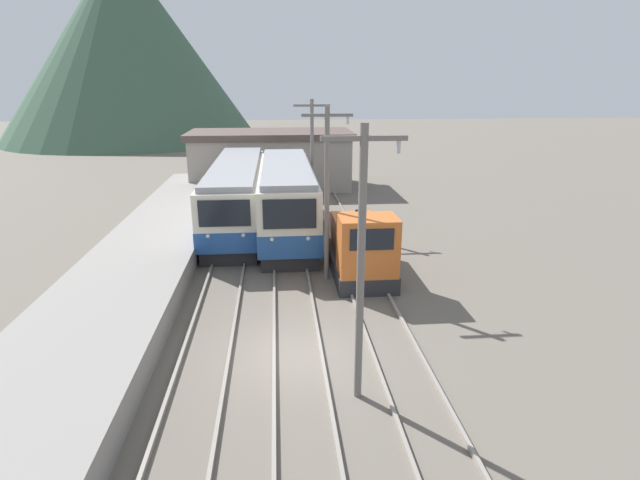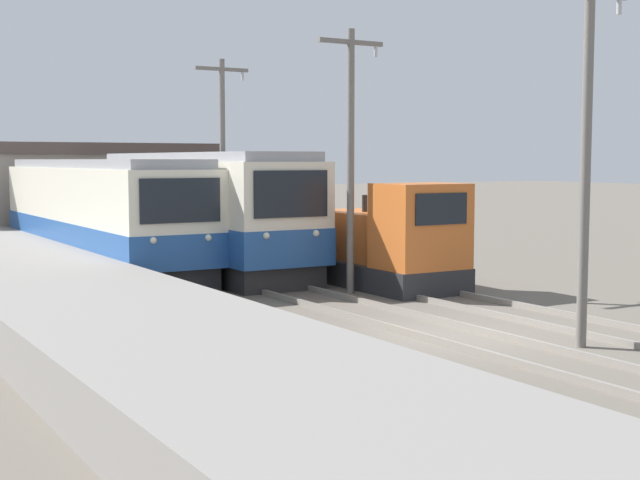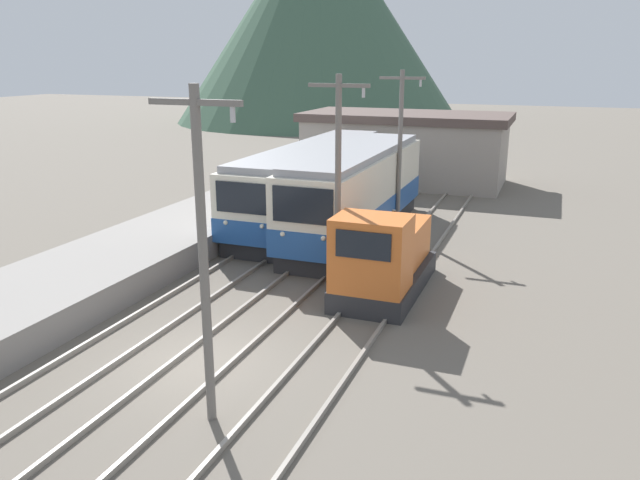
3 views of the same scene
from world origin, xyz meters
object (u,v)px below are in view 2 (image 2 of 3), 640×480
object	(u,v)px
commuter_train_center	(200,216)
shunting_locomotive	(387,245)
catenary_mast_near	(586,147)
catenary_mast_mid	(351,151)
commuter_train_left	(100,218)
catenary_mast_far	(223,153)

from	to	relation	value
commuter_train_center	shunting_locomotive	size ratio (longest dim) A/B	2.29
catenary_mast_near	catenary_mast_mid	distance (m)	8.31
commuter_train_left	catenary_mast_far	size ratio (longest dim) A/B	2.03
commuter_train_center	catenary_mast_near	world-z (taller)	catenary_mast_near
commuter_train_center	shunting_locomotive	bearing A→B (deg)	-65.16
shunting_locomotive	catenary_mast_far	bearing A→B (deg)	100.66
commuter_train_center	catenary_mast_far	bearing A→B (deg)	43.90
shunting_locomotive	catenary_mast_near	bearing A→B (deg)	-99.75
catenary_mast_near	catenary_mast_far	size ratio (longest dim) A/B	1.00
commuter_train_left	catenary_mast_far	distance (m)	4.85
catenary_mast_mid	catenary_mast_far	distance (m)	8.31
commuter_train_center	catenary_mast_mid	xyz separation A→B (m)	(1.51, -6.86, 2.10)
catenary_mast_near	catenary_mast_far	world-z (taller)	same
catenary_mast_mid	shunting_locomotive	bearing A→B (deg)	14.24
commuter_train_center	catenary_mast_mid	distance (m)	7.33
shunting_locomotive	catenary_mast_mid	bearing A→B (deg)	-165.76
commuter_train_left	catenary_mast_mid	size ratio (longest dim) A/B	2.03
commuter_train_center	catenary_mast_near	distance (m)	15.39
commuter_train_center	catenary_mast_far	distance (m)	2.96
catenary_mast_far	commuter_train_center	bearing A→B (deg)	-136.10
catenary_mast_near	catenary_mast_mid	bearing A→B (deg)	90.00
commuter_train_center	catenary_mast_mid	bearing A→B (deg)	-77.60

